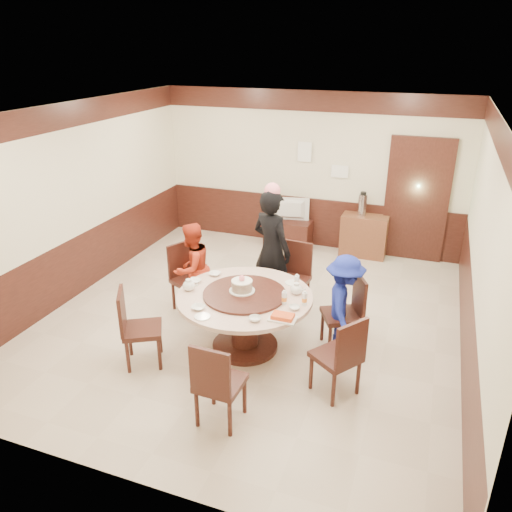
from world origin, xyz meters
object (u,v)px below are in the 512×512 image
(person_red, at_px, (192,268))
(shrimp_platter, at_px, (283,317))
(person_standing, at_px, (272,250))
(television, at_px, (289,210))
(tv_stand, at_px, (288,233))
(thermos, at_px, (362,205))
(person_blue, at_px, (344,305))
(banquet_table, at_px, (245,311))
(birthday_cake, at_px, (242,286))
(side_cabinet, at_px, (364,236))

(person_red, xyz_separation_m, shrimp_platter, (1.65, -1.04, 0.12))
(person_standing, bearing_deg, television, -55.32)
(tv_stand, distance_m, thermos, 1.49)
(shrimp_platter, relative_size, thermos, 0.79)
(person_standing, distance_m, person_blue, 1.42)
(person_standing, xyz_separation_m, shrimp_platter, (0.65, -1.54, -0.10))
(shrimp_platter, distance_m, television, 4.01)
(banquet_table, relative_size, birthday_cake, 5.23)
(banquet_table, height_order, television, television)
(person_red, bearing_deg, banquet_table, 73.72)
(thermos, bearing_deg, birthday_cake, -104.40)
(person_blue, xyz_separation_m, television, (-1.62, 3.07, 0.08))
(person_blue, distance_m, television, 3.47)
(banquet_table, xyz_separation_m, tv_stand, (-0.48, 3.46, -0.28))
(person_blue, relative_size, tv_stand, 1.49)
(banquet_table, bearing_deg, birthday_cake, 144.26)
(thermos, bearing_deg, person_standing, -110.60)
(person_standing, distance_m, tv_stand, 2.44)
(banquet_table, height_order, person_blue, person_blue)
(side_cabinet, bearing_deg, television, -178.77)
(person_standing, distance_m, shrimp_platter, 1.67)
(person_red, bearing_deg, person_blue, 98.84)
(side_cabinet, xyz_separation_m, thermos, (-0.07, 0.00, 0.56))
(birthday_cake, bearing_deg, side_cabinet, 74.49)
(person_red, height_order, side_cabinet, person_red)
(birthday_cake, relative_size, thermos, 0.83)
(person_blue, bearing_deg, birthday_cake, 93.53)
(banquet_table, xyz_separation_m, television, (-0.48, 3.46, 0.18))
(birthday_cake, bearing_deg, person_standing, 89.72)
(banquet_table, bearing_deg, person_red, 147.99)
(television, bearing_deg, birthday_cake, 86.36)
(birthday_cake, distance_m, thermos, 3.57)
(birthday_cake, bearing_deg, television, 97.20)
(person_blue, xyz_separation_m, tv_stand, (-1.62, 3.07, -0.38))
(person_standing, distance_m, person_red, 1.14)
(birthday_cake, height_order, television, birthday_cake)
(television, distance_m, thermos, 1.34)
(banquet_table, height_order, tv_stand, banquet_table)
(shrimp_platter, bearing_deg, banquet_table, 146.99)
(television, bearing_deg, person_blue, 106.88)
(television, bearing_deg, person_standing, 89.88)
(banquet_table, height_order, person_standing, person_standing)
(side_cabinet, bearing_deg, tv_stand, -178.77)
(person_blue, distance_m, thermos, 3.13)
(birthday_cake, height_order, tv_stand, birthday_cake)
(person_red, relative_size, side_cabinet, 1.64)
(shrimp_platter, xyz_separation_m, thermos, (0.24, 3.89, 0.16))
(person_standing, bearing_deg, tv_stand, -55.32)
(side_cabinet, bearing_deg, person_standing, -112.12)
(tv_stand, bearing_deg, banquet_table, -82.11)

